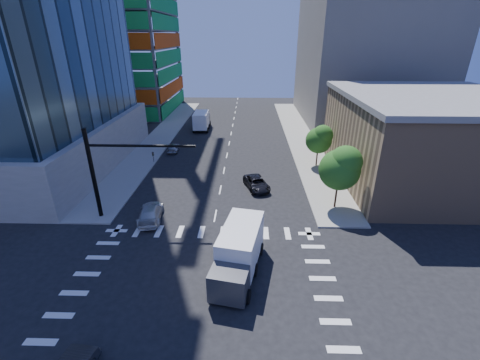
{
  "coord_description": "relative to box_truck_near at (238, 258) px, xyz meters",
  "views": [
    {
      "loc": [
        3.31,
        -16.11,
        16.72
      ],
      "look_at": [
        2.63,
        8.0,
        5.83
      ],
      "focal_mm": 24.0,
      "sensor_mm": 36.0,
      "label": 1
    }
  ],
  "objects": [
    {
      "name": "ground",
      "position": [
        -2.59,
        -3.28,
        -1.58
      ],
      "size": [
        160.0,
        160.0,
        0.0
      ],
      "primitive_type": "plane",
      "color": "black",
      "rests_on": "ground"
    },
    {
      "name": "road_markings",
      "position": [
        -2.59,
        -3.28,
        -1.57
      ],
      "size": [
        20.0,
        20.0,
        0.01
      ],
      "primitive_type": "cube",
      "color": "silver",
      "rests_on": "ground"
    },
    {
      "name": "sidewalk_ne",
      "position": [
        9.91,
        36.72,
        -1.5
      ],
      "size": [
        5.0,
        60.0,
        0.15
      ],
      "primitive_type": "cube",
      "color": "gray",
      "rests_on": "ground"
    },
    {
      "name": "sidewalk_nw",
      "position": [
        -15.09,
        36.72,
        -1.5
      ],
      "size": [
        5.0,
        60.0,
        0.15
      ],
      "primitive_type": "cube",
      "color": "gray",
      "rests_on": "ground"
    },
    {
      "name": "commercial_building",
      "position": [
        22.41,
        18.72,
        3.73
      ],
      "size": [
        20.5,
        22.5,
        10.6
      ],
      "color": "#9B7B5A",
      "rests_on": "ground"
    },
    {
      "name": "bg_building_ne",
      "position": [
        24.41,
        51.72,
        12.42
      ],
      "size": [
        24.0,
        30.0,
        28.0
      ],
      "primitive_type": "cube",
      "color": "#66615B",
      "rests_on": "ground"
    },
    {
      "name": "signal_mast_nw",
      "position": [
        -12.59,
        8.22,
        3.91
      ],
      "size": [
        10.2,
        0.4,
        9.0
      ],
      "color": "black",
      "rests_on": "sidewalk_nw"
    },
    {
      "name": "tree_south",
      "position": [
        10.04,
        10.63,
        3.11
      ],
      "size": [
        4.16,
        4.16,
        6.82
      ],
      "color": "#382316",
      "rests_on": "sidewalk_ne"
    },
    {
      "name": "tree_north",
      "position": [
        10.34,
        22.63,
        2.41
      ],
      "size": [
        3.54,
        3.52,
        5.78
      ],
      "color": "#382316",
      "rests_on": "sidewalk_ne"
    },
    {
      "name": "car_nb_far",
      "position": [
        1.72,
        15.23,
        -0.9
      ],
      "size": [
        3.58,
        5.3,
        1.35
      ],
      "primitive_type": "imported",
      "rotation": [
        0.0,
        0.0,
        0.3
      ],
      "color": "black",
      "rests_on": "ground"
    },
    {
      "name": "car_sb_near",
      "position": [
        -8.9,
        7.89,
        -0.84
      ],
      "size": [
        2.76,
        5.37,
        1.49
      ],
      "primitive_type": "imported",
      "rotation": [
        0.0,
        0.0,
        3.28
      ],
      "color": "silver",
      "rests_on": "ground"
    },
    {
      "name": "car_sb_mid",
      "position": [
        -11.09,
        28.36,
        -0.93
      ],
      "size": [
        1.66,
        3.89,
        1.31
      ],
      "primitive_type": "imported",
      "rotation": [
        0.0,
        0.0,
        3.17
      ],
      "color": "#AEB0B6",
      "rests_on": "ground"
    },
    {
      "name": "box_truck_near",
      "position": [
        0.0,
        0.0,
        0.0
      ],
      "size": [
        4.16,
        7.24,
        3.57
      ],
      "rotation": [
        0.0,
        0.0,
        -0.19
      ],
      "color": "black",
      "rests_on": "ground"
    },
    {
      "name": "box_truck_far",
      "position": [
        -8.41,
        41.87,
        -0.05
      ],
      "size": [
        2.94,
        6.65,
        3.46
      ],
      "rotation": [
        0.0,
        0.0,
        3.16
      ],
      "color": "black",
      "rests_on": "ground"
    }
  ]
}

